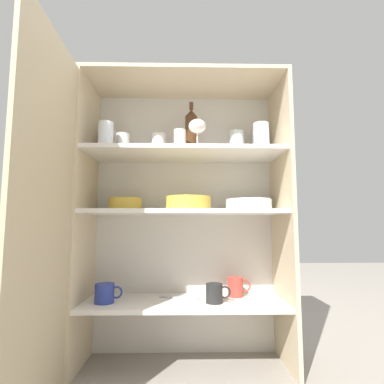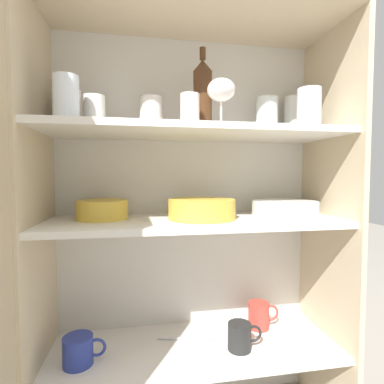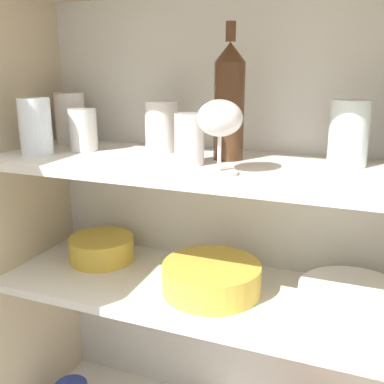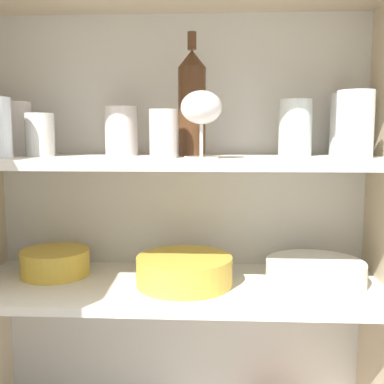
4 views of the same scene
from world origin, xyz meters
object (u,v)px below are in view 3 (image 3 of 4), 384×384
object	(u,v)px
wine_bottle	(229,101)
plate_stack_white	(354,302)
serving_bowl_small	(102,247)
mixing_bowl_large	(211,276)

from	to	relation	value
wine_bottle	plate_stack_white	distance (m)	0.48
wine_bottle	serving_bowl_small	bearing A→B (deg)	-179.57
plate_stack_white	mixing_bowl_large	distance (m)	0.30
plate_stack_white	serving_bowl_small	distance (m)	0.62
plate_stack_white	mixing_bowl_large	xyz separation A→B (m)	(-0.30, -0.02, 0.01)
plate_stack_white	serving_bowl_small	world-z (taller)	serving_bowl_small
serving_bowl_small	wine_bottle	bearing A→B (deg)	0.43
wine_bottle	serving_bowl_small	xyz separation A→B (m)	(-0.33, -0.00, -0.38)
plate_stack_white	wine_bottle	bearing A→B (deg)	171.63
wine_bottle	plate_stack_white	xyz separation A→B (m)	(0.29, -0.04, -0.39)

